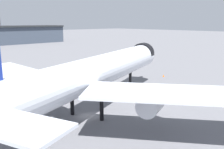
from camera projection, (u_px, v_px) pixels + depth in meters
ground at (88, 116)px, 49.76m from camera, size 900.00×900.00×0.00m
airliner_near_gate at (93, 74)px, 49.71m from camera, size 67.07×59.86×18.98m
traffic_cone_near_nose at (164, 76)px, 84.98m from camera, size 0.63×0.63×0.79m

